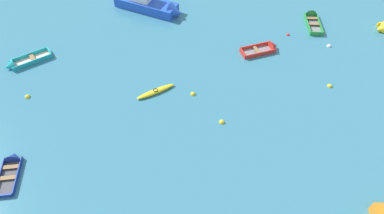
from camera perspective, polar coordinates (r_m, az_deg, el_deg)
The scene contains 12 objects.
kayak_yellow_back_row_center at distance 25.72m, azimuth -6.35°, elevation 2.73°, with size 2.69×2.55×0.30m.
motor_launch_blue_cluster_outer at distance 34.57m, azimuth -7.41°, elevation 17.50°, with size 7.43×3.22×2.76m.
rowboat_red_outer_left at distance 30.19m, azimuth 12.91°, elevation 9.96°, with size 3.49×2.76×1.12m.
rowboat_deep_blue_near_camera at distance 24.52m, azimuth -28.87°, elevation -8.72°, with size 2.10×3.29×1.06m.
rowboat_turquoise_far_left at distance 31.49m, azimuth -27.88°, elevation 6.74°, with size 3.39×3.54×1.10m.
rowboat_green_near_left at distance 35.24m, azimuth 20.06°, elevation 14.38°, with size 1.83×3.94×1.11m.
mooring_buoy_between_boats_right at distance 25.55m, azimuth 0.16°, elevation 2.23°, with size 0.40×0.40×0.40m, color yellow.
mooring_buoy_midfield at distance 28.37m, azimuth 22.85°, elevation 3.34°, with size 0.39×0.39×0.39m, color yellow.
mooring_buoy_central at distance 32.55m, azimuth 16.36°, elevation 11.96°, with size 0.32×0.32×0.32m, color red.
mooring_buoy_trailing at distance 23.81m, azimuth 5.22°, elevation -2.66°, with size 0.41×0.41×0.41m, color yellow.
mooring_buoy_near_foreground at distance 32.39m, azimuth 22.73°, elevation 9.72°, with size 0.39×0.39×0.39m, color silver.
mooring_buoy_between_boats_left at distance 28.37m, azimuth -26.71°, elevation 1.56°, with size 0.40×0.40×0.40m, color yellow.
Camera 1 is at (3.67, 5.75, 18.55)m, focal length 30.60 mm.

